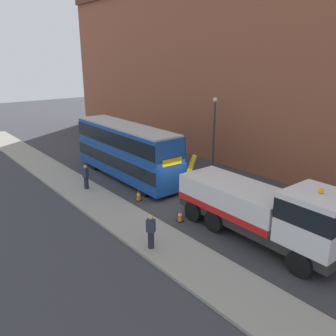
{
  "coord_description": "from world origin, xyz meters",
  "views": [
    {
      "loc": [
        14.98,
        -13.45,
        8.83
      ],
      "look_at": [
        -1.45,
        -0.12,
        2.0
      ],
      "focal_mm": 36.91,
      "sensor_mm": 36.0,
      "label": 1
    }
  ],
  "objects_px": {
    "traffic_cone_midway": "(180,216)",
    "recovery_tow_truck": "(263,209)",
    "traffic_cone_near_bus": "(138,195)",
    "pedestrian_onlooker": "(86,177)",
    "pedestrian_bystander": "(151,232)",
    "double_decker_bus": "(126,149)",
    "street_lamp": "(214,127)"
  },
  "relations": [
    {
      "from": "traffic_cone_midway",
      "to": "street_lamp",
      "type": "height_order",
      "value": "street_lamp"
    },
    {
      "from": "pedestrian_onlooker",
      "to": "double_decker_bus",
      "type": "bearing_deg",
      "value": 67.19
    },
    {
      "from": "street_lamp",
      "to": "pedestrian_bystander",
      "type": "bearing_deg",
      "value": -58.61
    },
    {
      "from": "pedestrian_onlooker",
      "to": "street_lamp",
      "type": "relative_size",
      "value": 0.29
    },
    {
      "from": "recovery_tow_truck",
      "to": "street_lamp",
      "type": "relative_size",
      "value": 1.74
    },
    {
      "from": "traffic_cone_midway",
      "to": "street_lamp",
      "type": "relative_size",
      "value": 0.12
    },
    {
      "from": "pedestrian_onlooker",
      "to": "traffic_cone_near_bus",
      "type": "height_order",
      "value": "pedestrian_onlooker"
    },
    {
      "from": "double_decker_bus",
      "to": "traffic_cone_midway",
      "type": "relative_size",
      "value": 15.38
    },
    {
      "from": "double_decker_bus",
      "to": "traffic_cone_near_bus",
      "type": "height_order",
      "value": "double_decker_bus"
    },
    {
      "from": "traffic_cone_midway",
      "to": "pedestrian_onlooker",
      "type": "bearing_deg",
      "value": -165.64
    },
    {
      "from": "pedestrian_bystander",
      "to": "recovery_tow_truck",
      "type": "bearing_deg",
      "value": -63.31
    },
    {
      "from": "recovery_tow_truck",
      "to": "street_lamp",
      "type": "bearing_deg",
      "value": 146.47
    },
    {
      "from": "traffic_cone_near_bus",
      "to": "pedestrian_onlooker",
      "type": "bearing_deg",
      "value": -153.8
    },
    {
      "from": "pedestrian_bystander",
      "to": "pedestrian_onlooker",
      "type": "bearing_deg",
      "value": 49.11
    },
    {
      "from": "pedestrian_bystander",
      "to": "traffic_cone_near_bus",
      "type": "relative_size",
      "value": 2.38
    },
    {
      "from": "pedestrian_onlooker",
      "to": "pedestrian_bystander",
      "type": "xyz_separation_m",
      "value": [
        9.07,
        -1.15,
        0.0
      ]
    },
    {
      "from": "double_decker_bus",
      "to": "pedestrian_bystander",
      "type": "xyz_separation_m",
      "value": [
        9.66,
        -4.81,
        -1.25
      ]
    },
    {
      "from": "pedestrian_onlooker",
      "to": "traffic_cone_midway",
      "type": "xyz_separation_m",
      "value": [
        7.61,
        1.95,
        -0.64
      ]
    },
    {
      "from": "pedestrian_onlooker",
      "to": "street_lamp",
      "type": "bearing_deg",
      "value": 46.47
    },
    {
      "from": "recovery_tow_truck",
      "to": "double_decker_bus",
      "type": "height_order",
      "value": "double_decker_bus"
    },
    {
      "from": "pedestrian_bystander",
      "to": "traffic_cone_midway",
      "type": "relative_size",
      "value": 2.38
    },
    {
      "from": "traffic_cone_midway",
      "to": "double_decker_bus",
      "type": "bearing_deg",
      "value": 168.19
    },
    {
      "from": "double_decker_bus",
      "to": "pedestrian_onlooker",
      "type": "bearing_deg",
      "value": -80.04
    },
    {
      "from": "recovery_tow_truck",
      "to": "traffic_cone_midway",
      "type": "relative_size",
      "value": 14.11
    },
    {
      "from": "recovery_tow_truck",
      "to": "traffic_cone_near_bus",
      "type": "bearing_deg",
      "value": -166.44
    },
    {
      "from": "traffic_cone_near_bus",
      "to": "traffic_cone_midway",
      "type": "distance_m",
      "value": 3.93
    },
    {
      "from": "double_decker_bus",
      "to": "pedestrian_bystander",
      "type": "distance_m",
      "value": 10.87
    },
    {
      "from": "double_decker_bus",
      "to": "traffic_cone_midway",
      "type": "height_order",
      "value": "double_decker_bus"
    },
    {
      "from": "traffic_cone_midway",
      "to": "recovery_tow_truck",
      "type": "bearing_deg",
      "value": 22.15
    },
    {
      "from": "traffic_cone_midway",
      "to": "traffic_cone_near_bus",
      "type": "bearing_deg",
      "value": -178.01
    },
    {
      "from": "pedestrian_bystander",
      "to": "traffic_cone_midway",
      "type": "height_order",
      "value": "pedestrian_bystander"
    },
    {
      "from": "recovery_tow_truck",
      "to": "double_decker_bus",
      "type": "relative_size",
      "value": 0.92
    }
  ]
}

